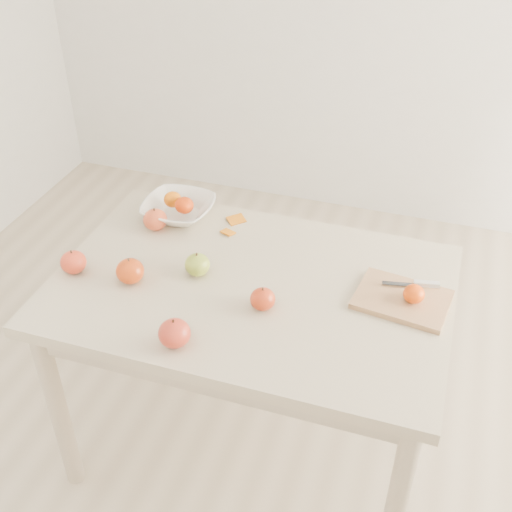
% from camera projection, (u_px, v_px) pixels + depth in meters
% --- Properties ---
extents(ground, '(3.50, 3.50, 0.00)m').
position_uv_depth(ground, '(252.00, 441.00, 2.39)').
color(ground, '#C6B293').
rests_on(ground, ground).
extents(table, '(1.20, 0.80, 0.75)m').
position_uv_depth(table, '(251.00, 308.00, 2.01)').
color(table, '#C4B394').
rests_on(table, ground).
extents(cutting_board, '(0.29, 0.23, 0.02)m').
position_uv_depth(cutting_board, '(402.00, 299.00, 1.87)').
color(cutting_board, '#AD7C56').
rests_on(cutting_board, table).
extents(board_tangerine, '(0.06, 0.06, 0.05)m').
position_uv_depth(board_tangerine, '(414.00, 294.00, 1.84)').
color(board_tangerine, '#CA4B07').
rests_on(board_tangerine, cutting_board).
extents(fruit_bowl, '(0.24, 0.24, 0.06)m').
position_uv_depth(fruit_bowl, '(179.00, 209.00, 2.24)').
color(fruit_bowl, white).
rests_on(fruit_bowl, table).
extents(bowl_tangerine_near, '(0.06, 0.06, 0.05)m').
position_uv_depth(bowl_tangerine_near, '(173.00, 199.00, 2.23)').
color(bowl_tangerine_near, orange).
rests_on(bowl_tangerine_near, fruit_bowl).
extents(bowl_tangerine_far, '(0.07, 0.07, 0.06)m').
position_uv_depth(bowl_tangerine_far, '(184.00, 205.00, 2.20)').
color(bowl_tangerine_far, red).
rests_on(bowl_tangerine_far, fruit_bowl).
extents(orange_peel_a, '(0.07, 0.07, 0.01)m').
position_uv_depth(orange_peel_a, '(236.00, 221.00, 2.23)').
color(orange_peel_a, '#C4660D').
rests_on(orange_peel_a, table).
extents(orange_peel_b, '(0.05, 0.05, 0.01)m').
position_uv_depth(orange_peel_b, '(228.00, 233.00, 2.17)').
color(orange_peel_b, orange).
rests_on(orange_peel_b, table).
extents(paring_knife, '(0.17, 0.06, 0.01)m').
position_uv_depth(paring_knife, '(422.00, 284.00, 1.91)').
color(paring_knife, silver).
rests_on(paring_knife, cutting_board).
extents(apple_green, '(0.08, 0.08, 0.07)m').
position_uv_depth(apple_green, '(197.00, 265.00, 1.97)').
color(apple_green, olive).
rests_on(apple_green, table).
extents(apple_red_d, '(0.08, 0.08, 0.07)m').
position_uv_depth(apple_red_d, '(73.00, 262.00, 1.98)').
color(apple_red_d, '#A31718').
rests_on(apple_red_d, table).
extents(apple_red_b, '(0.09, 0.09, 0.08)m').
position_uv_depth(apple_red_b, '(130.00, 271.00, 1.94)').
color(apple_red_b, '#9F1207').
rests_on(apple_red_b, table).
extents(apple_red_c, '(0.09, 0.09, 0.08)m').
position_uv_depth(apple_red_c, '(174.00, 333.00, 1.71)').
color(apple_red_c, maroon).
rests_on(apple_red_c, table).
extents(apple_red_a, '(0.08, 0.08, 0.07)m').
position_uv_depth(apple_red_a, '(155.00, 220.00, 2.17)').
color(apple_red_a, maroon).
rests_on(apple_red_a, table).
extents(apple_red_e, '(0.07, 0.07, 0.07)m').
position_uv_depth(apple_red_e, '(263.00, 299.00, 1.84)').
color(apple_red_e, maroon).
rests_on(apple_red_e, table).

